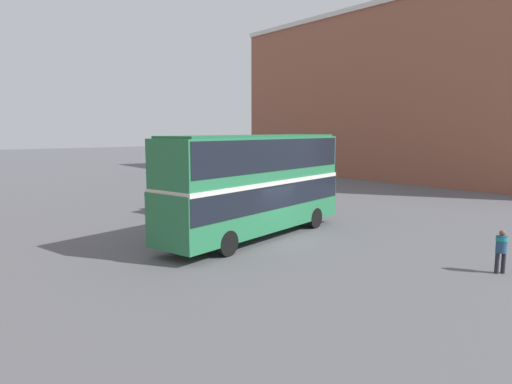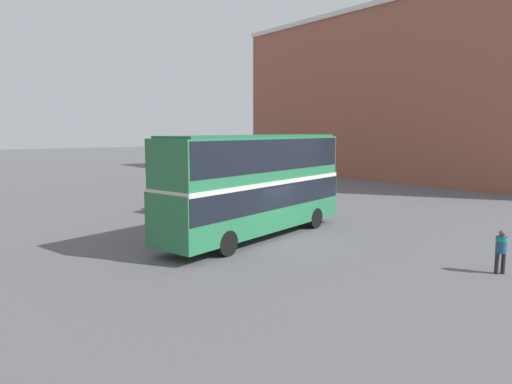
{
  "view_description": "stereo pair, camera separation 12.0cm",
  "coord_description": "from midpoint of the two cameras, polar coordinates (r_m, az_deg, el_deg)",
  "views": [
    {
      "loc": [
        -13.68,
        -15.66,
        5.07
      ],
      "look_at": [
        -0.43,
        1.02,
        2.18
      ],
      "focal_mm": 32.0,
      "sensor_mm": 36.0,
      "label": 1
    },
    {
      "loc": [
        -13.59,
        -15.74,
        5.07
      ],
      "look_at": [
        -0.43,
        1.02,
        2.18
      ],
      "focal_mm": 32.0,
      "sensor_mm": 36.0,
      "label": 2
    }
  ],
  "objects": [
    {
      "name": "double_decker_bus",
      "position": [
        21.42,
        0.16,
        1.59
      ],
      "size": [
        11.31,
        4.99,
        4.85
      ],
      "rotation": [
        0.0,
        0.0,
        0.23
      ],
      "color": "#287A4C",
      "rests_on": "ground_plane"
    },
    {
      "name": "pedestrian_foreground",
      "position": [
        18.43,
        28.47,
        -6.1
      ],
      "size": [
        0.54,
        0.54,
        1.58
      ],
      "rotation": [
        0.0,
        0.0,
        4.12
      ],
      "color": "#232328",
      "rests_on": "ground_plane"
    },
    {
      "name": "parked_car_kerb_far",
      "position": [
        29.54,
        -8.96,
        -0.69
      ],
      "size": [
        4.46,
        2.72,
        1.57
      ],
      "rotation": [
        0.0,
        0.0,
        3.39
      ],
      "color": "slate",
      "rests_on": "ground_plane"
    },
    {
      "name": "parked_car_kerb_near",
      "position": [
        36.56,
        3.27,
        1.04
      ],
      "size": [
        4.11,
        1.86,
        1.65
      ],
      "rotation": [
        0.0,
        0.0,
        -0.01
      ],
      "color": "navy",
      "rests_on": "ground_plane"
    },
    {
      "name": "ground_plane",
      "position": [
        21.4,
        2.77,
        -6.0
      ],
      "size": [
        240.0,
        240.0,
        0.0
      ],
      "primitive_type": "plane",
      "color": "#5B5B60"
    },
    {
      "name": "building_row_right",
      "position": [
        51.52,
        17.6,
        11.5
      ],
      "size": [
        9.51,
        39.07,
        17.54
      ],
      "color": "#935642",
      "rests_on": "ground_plane"
    }
  ]
}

